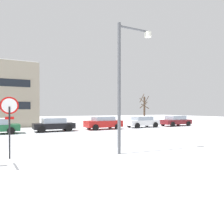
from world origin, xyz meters
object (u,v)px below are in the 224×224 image
object	(u,v)px
parked_car_red	(103,123)
parked_car_maroon	(176,121)
stop_sign	(9,115)
parked_car_white	(142,122)
parked_car_black	(54,124)
street_lamp	(125,75)

from	to	relation	value
parked_car_red	parked_car_maroon	xyz separation A→B (m)	(10.65, 0.09, -0.03)
stop_sign	parked_car_white	bearing A→B (deg)	37.06
parked_car_maroon	parked_car_black	bearing A→B (deg)	179.67
parked_car_red	parked_car_white	bearing A→B (deg)	1.84
parked_car_red	stop_sign	bearing A→B (deg)	-130.72
street_lamp	parked_car_red	world-z (taller)	street_lamp
stop_sign	parked_car_maroon	distance (m)	23.00
parked_car_red	parked_car_maroon	distance (m)	10.65
parked_car_red	parked_car_white	xyz separation A→B (m)	(5.33, 0.17, -0.04)
stop_sign	parked_car_red	xyz separation A→B (m)	(9.47, 11.00, -1.17)
stop_sign	parked_car_white	size ratio (longest dim) A/B	0.67
parked_car_black	parked_car_maroon	distance (m)	15.98
parked_car_maroon	stop_sign	bearing A→B (deg)	-151.14
parked_car_black	parked_car_maroon	world-z (taller)	parked_car_maroon
stop_sign	parked_car_red	distance (m)	14.56
stop_sign	street_lamp	xyz separation A→B (m)	(5.13, -1.22, 1.96)
parked_car_black	parked_car_red	size ratio (longest dim) A/B	0.99
parked_car_red	parked_car_maroon	world-z (taller)	parked_car_red
parked_car_white	parked_car_maroon	distance (m)	5.33
parked_car_black	stop_sign	bearing A→B (deg)	-110.32
parked_car_black	parked_car_white	distance (m)	10.65
street_lamp	parked_car_maroon	bearing A→B (deg)	39.39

